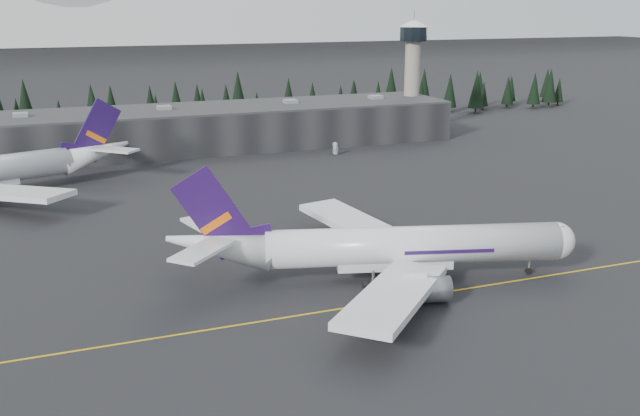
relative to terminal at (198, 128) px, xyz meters
name	(u,v)px	position (x,y,z in m)	size (l,w,h in m)	color
ground	(367,299)	(0.00, -125.00, -6.30)	(1400.00, 1400.00, 0.00)	black
taxiline	(372,304)	(0.00, -127.00, -6.29)	(400.00, 0.40, 0.02)	gold
terminal	(198,128)	(0.00, 0.00, 0.00)	(160.00, 30.00, 12.60)	black
control_tower	(413,64)	(75.00, 3.00, 17.11)	(10.00, 10.00, 37.70)	gray
treeline	(177,108)	(0.00, 37.00, 1.20)	(360.00, 20.00, 15.00)	black
mountain_ridge	(73,35)	(0.00, 875.00, -6.30)	(4400.00, 900.00, 420.00)	white
jet_main	(377,247)	(4.77, -118.33, -0.77)	(65.30, 59.33, 19.61)	silver
gse_vehicle_a	(9,172)	(-53.73, -17.13, -5.55)	(2.48, 5.37, 1.49)	silver
gse_vehicle_b	(336,153)	(35.95, -24.00, -5.65)	(1.53, 3.80, 1.30)	silver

